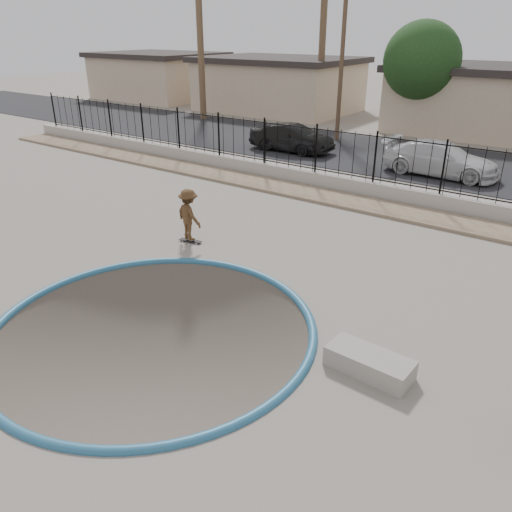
{
  "coord_description": "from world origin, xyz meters",
  "views": [
    {
      "loc": [
        7.1,
        -7.09,
        5.91
      ],
      "look_at": [
        0.55,
        2.0,
        0.76
      ],
      "focal_mm": 35.0,
      "sensor_mm": 36.0,
      "label": 1
    }
  ],
  "objects_px": {
    "skater": "(189,218)",
    "car_c": "(441,159)",
    "concrete_ledge": "(369,363)",
    "skateboard": "(190,241)",
    "car_b": "(294,138)",
    "car_a": "(288,137)"
  },
  "relations": [
    {
      "from": "skater",
      "to": "concrete_ledge",
      "type": "xyz_separation_m",
      "value": [
        6.97,
        -2.66,
        -0.58
      ]
    },
    {
      "from": "car_b",
      "to": "car_c",
      "type": "bearing_deg",
      "value": -95.41
    },
    {
      "from": "skater",
      "to": "car_a",
      "type": "relative_size",
      "value": 0.37
    },
    {
      "from": "skateboard",
      "to": "car_c",
      "type": "xyz_separation_m",
      "value": [
        3.73,
        11.84,
        0.69
      ]
    },
    {
      "from": "skateboard",
      "to": "concrete_ledge",
      "type": "relative_size",
      "value": 0.46
    },
    {
      "from": "concrete_ledge",
      "to": "car_a",
      "type": "bearing_deg",
      "value": 127.22
    },
    {
      "from": "concrete_ledge",
      "to": "car_c",
      "type": "relative_size",
      "value": 0.33
    },
    {
      "from": "skateboard",
      "to": "car_a",
      "type": "relative_size",
      "value": 0.18
    },
    {
      "from": "skater",
      "to": "car_a",
      "type": "height_order",
      "value": "skater"
    },
    {
      "from": "skateboard",
      "to": "car_a",
      "type": "distance_m",
      "value": 12.72
    },
    {
      "from": "concrete_ledge",
      "to": "car_a",
      "type": "relative_size",
      "value": 0.38
    },
    {
      "from": "skater",
      "to": "car_c",
      "type": "bearing_deg",
      "value": -94.19
    },
    {
      "from": "concrete_ledge",
      "to": "car_b",
      "type": "bearing_deg",
      "value": 126.37
    },
    {
      "from": "skater",
      "to": "car_c",
      "type": "height_order",
      "value": "skater"
    },
    {
      "from": "concrete_ledge",
      "to": "car_a",
      "type": "xyz_separation_m",
      "value": [
        -11.14,
        14.66,
        0.55
      ]
    },
    {
      "from": "skater",
      "to": "concrete_ledge",
      "type": "distance_m",
      "value": 7.49
    },
    {
      "from": "car_a",
      "to": "car_b",
      "type": "bearing_deg",
      "value": -89.29
    },
    {
      "from": "skateboard",
      "to": "car_c",
      "type": "height_order",
      "value": "car_c"
    },
    {
      "from": "skater",
      "to": "skateboard",
      "type": "distance_m",
      "value": 0.73
    },
    {
      "from": "skateboard",
      "to": "concrete_ledge",
      "type": "height_order",
      "value": "concrete_ledge"
    },
    {
      "from": "concrete_ledge",
      "to": "car_a",
      "type": "height_order",
      "value": "car_a"
    },
    {
      "from": "car_a",
      "to": "concrete_ledge",
      "type": "bearing_deg",
      "value": -142.06
    }
  ]
}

